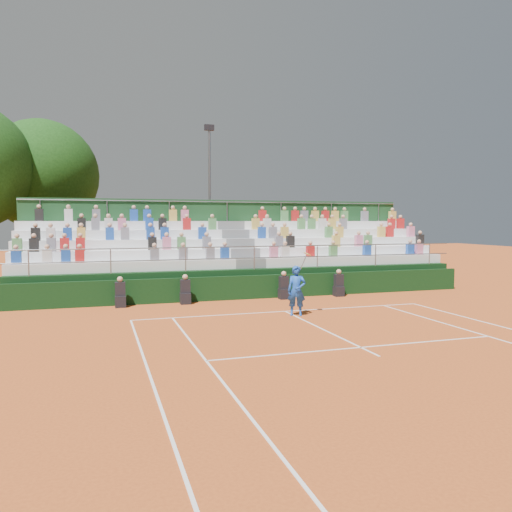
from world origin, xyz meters
name	(u,v)px	position (x,y,z in m)	size (l,w,h in m)	color
ground	(285,311)	(0.00, 0.00, 0.00)	(90.00, 90.00, 0.00)	#C25420
courtside_wall	(258,287)	(0.00, 3.20, 0.50)	(20.00, 0.15, 1.00)	black
line_officials	(237,290)	(-1.08, 2.75, 0.48)	(9.67, 0.40, 1.19)	black
grandstand	(238,267)	(-0.01, 6.44, 1.08)	(20.00, 5.20, 4.40)	black
tennis_player	(297,291)	(0.10, -0.85, 0.88)	(0.91, 0.65, 2.22)	#184AB5
tree_east	(42,175)	(-9.35, 13.54, 5.85)	(6.14, 6.14, 8.94)	#332212
floodlight_mast	(210,189)	(0.28, 13.90, 5.32)	(0.60, 0.25, 9.26)	gray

